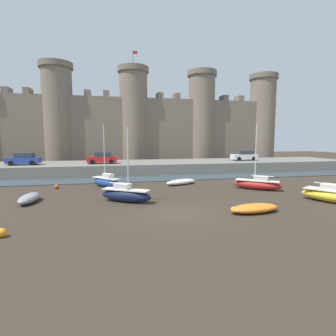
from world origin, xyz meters
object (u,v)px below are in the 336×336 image
(rowboat_midflat_centre, at_px, (29,198))
(car_quay_west, at_px, (244,156))
(mooring_buoy_near_channel, at_px, (2,233))
(car_quay_centre_east, at_px, (102,158))
(rowboat_midflat_left, at_px, (181,182))
(car_quay_east, at_px, (24,159))
(rowboat_foreground_left, at_px, (254,208))
(sailboat_near_channel_right, at_px, (257,184))
(sailboat_foreground_right, at_px, (126,194))
(sailboat_foreground_centre, at_px, (106,181))
(mooring_buoy_near_shore, at_px, (57,187))

(rowboat_midflat_centre, distance_m, car_quay_west, 32.55)
(mooring_buoy_near_channel, relative_size, car_quay_centre_east, 0.11)
(rowboat_midflat_left, xyz_separation_m, car_quay_east, (-18.96, 10.67, 2.02))
(rowboat_foreground_left, height_order, car_quay_west, car_quay_west)
(car_quay_centre_east, bearing_deg, rowboat_midflat_left, -50.31)
(rowboat_midflat_centre, height_order, rowboat_midflat_left, rowboat_midflat_centre)
(car_quay_east, bearing_deg, rowboat_foreground_left, -47.05)
(rowboat_foreground_left, bearing_deg, sailboat_near_channel_right, 57.82)
(sailboat_foreground_right, relative_size, mooring_buoy_near_channel, 12.64)
(car_quay_west, bearing_deg, car_quay_east, -178.45)
(sailboat_foreground_right, bearing_deg, rowboat_midflat_left, 47.18)
(car_quay_centre_east, bearing_deg, rowboat_midflat_centre, -107.77)
(mooring_buoy_near_channel, xyz_separation_m, car_quay_east, (-5.97, 23.90, 2.10))
(sailboat_foreground_centre, bearing_deg, sailboat_near_channel_right, -16.81)
(sailboat_near_channel_right, distance_m, sailboat_foreground_centre, 15.38)
(rowboat_midflat_centre, distance_m, mooring_buoy_near_channel, 7.75)
(car_quay_west, bearing_deg, sailboat_foreground_centre, -152.29)
(sailboat_foreground_centre, xyz_separation_m, car_quay_centre_east, (-0.68, 10.40, 1.73))
(sailboat_foreground_right, height_order, sailboat_foreground_centre, sailboat_foreground_centre)
(rowboat_midflat_left, relative_size, mooring_buoy_near_shore, 9.09)
(rowboat_midflat_centre, xyz_separation_m, mooring_buoy_near_channel, (0.85, -7.70, -0.13))
(rowboat_midflat_centre, bearing_deg, rowboat_foreground_left, -21.70)
(car_quay_centre_east, height_order, car_quay_east, same)
(rowboat_foreground_left, relative_size, sailboat_foreground_centre, 0.57)
(car_quay_west, bearing_deg, car_quay_centre_east, -177.30)
(rowboat_midflat_centre, relative_size, car_quay_centre_east, 0.79)
(sailboat_foreground_centre, relative_size, car_quay_centre_east, 1.58)
(rowboat_midflat_left, height_order, car_quay_centre_east, car_quay_centre_east)
(rowboat_midflat_centre, distance_m, car_quay_east, 17.10)
(sailboat_foreground_right, height_order, car_quay_centre_east, sailboat_foreground_right)
(sailboat_near_channel_right, relative_size, car_quay_east, 1.57)
(mooring_buoy_near_shore, bearing_deg, car_quay_centre_east, 67.59)
(car_quay_east, bearing_deg, rowboat_midflat_centre, -72.47)
(rowboat_midflat_centre, xyz_separation_m, car_quay_east, (-5.12, 16.20, 1.97))
(rowboat_midflat_centre, bearing_deg, sailboat_foreground_centre, 44.06)
(sailboat_foreground_centre, height_order, car_quay_centre_east, sailboat_foreground_centre)
(mooring_buoy_near_channel, height_order, car_quay_west, car_quay_west)
(rowboat_foreground_left, relative_size, car_quay_centre_east, 0.91)
(car_quay_centre_east, bearing_deg, mooring_buoy_near_shore, -112.41)
(sailboat_foreground_right, xyz_separation_m, car_quay_east, (-12.56, 17.58, 1.72))
(mooring_buoy_near_shore, xyz_separation_m, car_quay_east, (-6.03, 10.42, 2.12))
(rowboat_midflat_left, bearing_deg, rowboat_midflat_centre, -158.23)
(sailboat_foreground_right, relative_size, car_quay_west, 1.45)
(sailboat_near_channel_right, height_order, car_quay_centre_east, sailboat_near_channel_right)
(rowboat_midflat_left, bearing_deg, sailboat_foreground_right, -132.82)
(mooring_buoy_near_channel, distance_m, car_quay_centre_east, 24.20)
(rowboat_midflat_left, relative_size, sailboat_near_channel_right, 0.62)
(sailboat_near_channel_right, bearing_deg, car_quay_west, 65.97)
(rowboat_midflat_left, distance_m, sailboat_foreground_right, 9.43)
(rowboat_foreground_left, distance_m, mooring_buoy_near_channel, 15.05)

